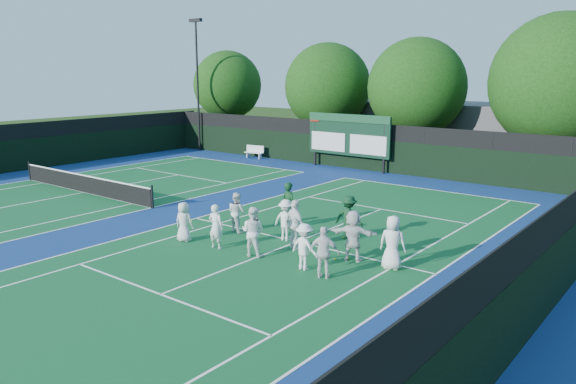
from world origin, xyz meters
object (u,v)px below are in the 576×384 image
Objects in this scene: tennis_net at (84,183)px; coach_left at (289,205)px; bench at (255,151)px; scoreboard at (348,135)px.

coach_left reaches higher than tennis_net.
coach_left reaches higher than bench.
scoreboard reaches higher than tennis_net.
coach_left is at bearing -67.22° from scoreboard.
scoreboard is 3.99× the size of bench.
bench is (-0.85, 14.37, 0.01)m from tennis_net.
bench is at bearing 93.37° from tennis_net.
scoreboard is 14.37m from coach_left.
scoreboard reaches higher than bench.
tennis_net is 6.01× the size of coach_left.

